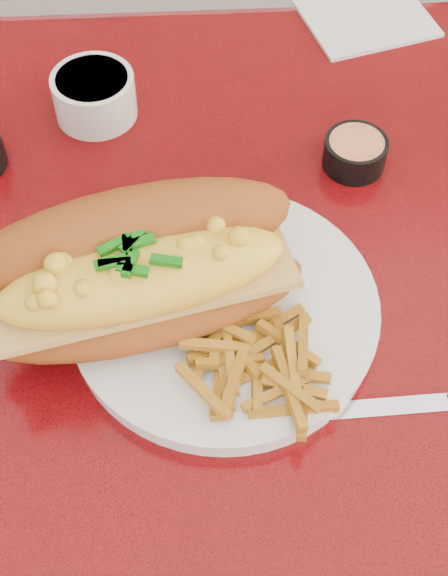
{
  "coord_description": "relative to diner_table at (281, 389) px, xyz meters",
  "views": [
    {
      "loc": [
        -0.08,
        -0.38,
        1.31
      ],
      "look_at": [
        -0.06,
        -0.02,
        0.81
      ],
      "focal_mm": 50.0,
      "sensor_mm": 36.0,
      "label": 1
    }
  ],
  "objects": [
    {
      "name": "ground",
      "position": [
        0.0,
        0.0,
        -0.61
      ],
      "size": [
        8.0,
        8.0,
        0.0
      ],
      "primitive_type": "plane",
      "color": "silver",
      "rests_on": "ground"
    },
    {
      "name": "diner_table",
      "position": [
        0.0,
        0.0,
        0.0
      ],
      "size": [
        1.23,
        0.83,
        0.77
      ],
      "color": "#BB0B11",
      "rests_on": "ground"
    },
    {
      "name": "booth_bench_far",
      "position": [
        0.0,
        0.81,
        -0.32
      ],
      "size": [
        1.2,
        0.51,
        0.9
      ],
      "color": "maroon",
      "rests_on": "ground"
    },
    {
      "name": "dinner_plate",
      "position": [
        -0.06,
        -0.02,
        0.17
      ],
      "size": [
        0.31,
        0.31,
        0.02
      ],
      "rotation": [
        0.0,
        0.0,
        0.34
      ],
      "color": "white",
      "rests_on": "diner_table"
    },
    {
      "name": "mac_hoagie",
      "position": [
        -0.12,
        -0.02,
        0.23
      ],
      "size": [
        0.27,
        0.17,
        0.11
      ],
      "rotation": [
        0.0,
        0.0,
        0.23
      ],
      "color": "#984A18",
      "rests_on": "dinner_plate"
    },
    {
      "name": "fries_pile",
      "position": [
        -0.04,
        -0.08,
        0.19
      ],
      "size": [
        0.11,
        0.1,
        0.03
      ],
      "primitive_type": null,
      "rotation": [
        0.0,
        0.0,
        -0.16
      ],
      "color": "orange",
      "rests_on": "dinner_plate"
    },
    {
      "name": "fork",
      "position": [
        -0.1,
        0.03,
        0.18
      ],
      "size": [
        0.08,
        0.14,
        0.0
      ],
      "rotation": [
        0.0,
        0.0,
        2.02
      ],
      "color": "silver",
      "rests_on": "dinner_plate"
    },
    {
      "name": "gravy_ramekin",
      "position": [
        -0.17,
        0.23,
        0.19
      ],
      "size": [
        0.1,
        0.1,
        0.04
      ],
      "rotation": [
        0.0,
        0.0,
        0.23
      ],
      "color": "white",
      "rests_on": "diner_table"
    },
    {
      "name": "sauce_cup_right",
      "position": [
        0.07,
        0.14,
        0.18
      ],
      "size": [
        0.07,
        0.07,
        0.03
      ],
      "rotation": [
        0.0,
        0.0,
        -0.36
      ],
      "color": "black",
      "rests_on": "diner_table"
    },
    {
      "name": "knife",
      "position": [
        0.1,
        -0.11,
        0.16
      ],
      "size": [
        0.19,
        0.02,
        0.01
      ],
      "rotation": [
        0.0,
        0.0,
        0.03
      ],
      "color": "silver",
      "rests_on": "diner_table"
    },
    {
      "name": "paper_napkin",
      "position": [
        0.12,
        0.37,
        0.16
      ],
      "size": [
        0.16,
        0.16,
        0.0
      ],
      "primitive_type": "cube",
      "rotation": [
        0.0,
        0.0,
        0.28
      ],
      "color": "silver",
      "rests_on": "diner_table"
    }
  ]
}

